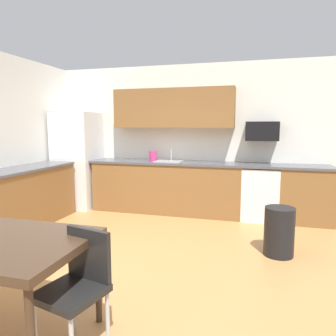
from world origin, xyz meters
The scene contains 16 objects.
ground_plane centered at (0.00, 0.00, 0.00)m, with size 12.00×12.00×0.00m, color #B77F47.
wall_back centered at (0.00, 2.65, 1.35)m, with size 5.80×0.10×2.70m, color silver.
cabinet_run_back centered at (-0.39, 2.30, 0.45)m, with size 2.71×0.60×0.90m, color brown.
cabinet_run_back_right centered at (1.98, 2.30, 0.45)m, with size 0.84×0.60×0.90m, color brown.
cabinet_run_left centered at (-2.30, 0.80, 0.45)m, with size 0.60×2.00×0.90m, color brown.
countertop_back centered at (0.00, 2.30, 0.92)m, with size 4.80×0.64×0.04m, color #4C4C51.
countertop_left centered at (-2.30, 0.80, 0.92)m, with size 0.64×2.00×0.04m, color #4C4C51.
upper_cabinets_back centered at (-0.30, 2.43, 1.90)m, with size 2.20×0.34×0.70m, color brown.
refrigerator centered at (-2.18, 2.22, 0.92)m, with size 0.76×0.70×1.84m, color white.
oven_range centered at (1.26, 2.30, 0.46)m, with size 0.60×0.60×0.91m.
microwave centered at (1.26, 2.40, 1.49)m, with size 0.54×0.36×0.32m, color black.
sink_basin centered at (-0.35, 2.30, 0.88)m, with size 0.48×0.40×0.14m, color #A5A8AD.
sink_faucet centered at (-0.35, 2.48, 1.04)m, with size 0.02×0.02×0.24m, color #B2B5BA.
chair_near_table centered at (0.00, -1.34, 0.50)m, with size 0.48×0.48×0.85m.
trash_bin centered at (1.48, 0.76, 0.30)m, with size 0.36×0.36×0.60m, color black.
kettle centered at (-0.66, 2.35, 1.02)m, with size 0.14×0.14×0.20m, color #CC3372.
Camera 1 is at (1.16, -3.17, 1.58)m, focal length 33.55 mm.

